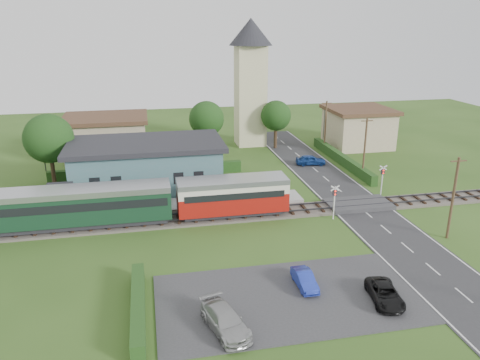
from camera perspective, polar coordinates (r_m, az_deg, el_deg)
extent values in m
plane|color=#2D4C19|center=(42.13, 2.96, -5.26)|extent=(120.00, 120.00, 0.00)
cube|color=#4C443D|center=(43.86, 2.31, -4.10)|extent=(76.00, 3.20, 0.20)
cube|color=#3F3F47|center=(43.10, 2.54, -4.08)|extent=(76.00, 0.08, 0.15)
cube|color=#3F3F47|center=(44.39, 2.09, -3.37)|extent=(76.00, 0.08, 0.15)
cube|color=#28282B|center=(45.49, 15.28, -4.03)|extent=(6.00, 70.00, 0.05)
cube|color=#333335|center=(31.58, 5.79, -14.13)|extent=(17.00, 9.00, 0.08)
cube|color=#333335|center=(47.07, 14.24, -2.89)|extent=(6.20, 3.40, 0.45)
cube|color=gray|center=(45.66, -10.97, -3.33)|extent=(30.00, 3.00, 0.45)
cube|color=beige|center=(45.90, -21.10, -2.27)|extent=(2.00, 2.00, 2.40)
cube|color=#232328|center=(45.48, -21.29, -0.77)|extent=(2.30, 2.30, 0.15)
cube|color=slate|center=(50.42, -11.25, 1.41)|extent=(15.00, 8.00, 4.80)
cube|color=#232328|center=(49.71, -11.44, 4.33)|extent=(16.00, 9.00, 0.50)
cube|color=#232328|center=(47.09, -11.08, -1.50)|extent=(1.20, 0.12, 2.20)
cube|color=black|center=(46.95, -17.28, -0.40)|extent=(1.00, 0.12, 1.20)
cube|color=black|center=(46.77, -14.85, -0.24)|extent=(1.00, 0.12, 1.20)
cube|color=black|center=(46.75, -7.51, 0.23)|extent=(1.00, 0.12, 1.20)
cube|color=black|center=(46.91, -5.07, 0.39)|extent=(1.00, 0.12, 1.20)
cube|color=#232328|center=(43.18, -0.92, -3.76)|extent=(9.00, 2.20, 0.50)
cube|color=#9A130D|center=(42.81, -0.93, -2.52)|extent=(10.00, 2.80, 1.80)
cube|color=beige|center=(42.37, -0.94, -0.95)|extent=(10.00, 2.82, 0.90)
cube|color=black|center=(42.49, -0.93, -1.39)|extent=(9.00, 2.88, 0.60)
cube|color=#9DA0A5|center=(42.16, -0.94, -0.12)|extent=(10.00, 2.90, 0.45)
cube|color=#232328|center=(43.03, -19.09, -4.94)|extent=(15.20, 2.20, 0.50)
cube|color=#12321F|center=(42.48, -19.30, -3.09)|extent=(16.00, 2.80, 2.60)
cube|color=black|center=(42.34, -19.36, -2.58)|extent=(15.40, 2.86, 0.70)
cube|color=#9DA0A5|center=(42.00, -19.50, -1.31)|extent=(16.00, 2.90, 0.50)
cube|color=beige|center=(67.63, 1.27, 10.16)|extent=(4.00, 4.00, 14.00)
cone|color=#232328|center=(66.88, 1.32, 17.64)|extent=(6.00, 6.00, 3.60)
cube|color=tan|center=(64.12, -15.92, 4.86)|extent=(10.00, 8.00, 5.00)
cube|color=#472D1E|center=(63.55, -16.14, 7.27)|extent=(10.80, 8.80, 0.50)
cube|color=tan|center=(69.63, 14.19, 6.08)|extent=(8.00, 8.00, 5.00)
cube|color=#472D1E|center=(69.11, 14.37, 8.30)|extent=(8.80, 8.80, 0.50)
cube|color=#193814|center=(30.18, -12.31, -14.96)|extent=(0.80, 9.00, 1.20)
cube|color=#193814|center=(60.67, 12.27, 2.53)|extent=(0.80, 18.00, 1.20)
cube|color=#193814|center=(55.23, -11.20, 1.04)|extent=(22.00, 0.80, 1.30)
cylinder|color=#332316|center=(54.35, -21.86, 1.29)|extent=(0.44, 0.44, 4.12)
sphere|color=#143311|center=(53.52, -22.29, 4.70)|extent=(5.20, 5.20, 5.20)
cylinder|color=#332316|center=(62.59, -4.03, 4.67)|extent=(0.44, 0.44, 3.85)
sphere|color=#143311|center=(61.91, -4.10, 7.47)|extent=(4.60, 4.60, 4.60)
cylinder|color=#332316|center=(66.50, 4.34, 5.39)|extent=(0.44, 0.44, 3.58)
sphere|color=#143311|center=(65.89, 4.40, 7.83)|extent=(4.20, 4.20, 4.20)
cylinder|color=#473321|center=(41.67, 24.51, -2.10)|extent=(0.22, 0.22, 7.00)
cube|color=#473321|center=(40.73, 25.12, 2.11)|extent=(1.40, 0.10, 0.10)
cylinder|color=#473321|center=(54.69, 14.95, 3.70)|extent=(0.22, 0.22, 7.00)
cube|color=#473321|center=(53.98, 15.24, 6.97)|extent=(1.40, 0.10, 0.10)
cylinder|color=#473321|center=(65.33, 10.37, 6.43)|extent=(0.22, 0.22, 7.00)
cube|color=#473321|center=(64.73, 10.54, 9.20)|extent=(1.40, 0.10, 0.10)
cylinder|color=silver|center=(43.15, 11.39, -2.86)|extent=(0.12, 0.12, 3.00)
cube|color=#232328|center=(42.77, 11.49, -1.49)|extent=(0.35, 0.18, 0.55)
sphere|color=#FF190C|center=(42.61, 11.56, -1.36)|extent=(0.14, 0.14, 0.14)
sphere|color=#FF190C|center=(42.71, 11.54, -1.74)|extent=(0.14, 0.14, 0.14)
cube|color=silver|center=(42.63, 11.52, -0.99)|extent=(0.84, 0.05, 0.55)
cube|color=silver|center=(42.63, 11.52, -0.99)|extent=(0.84, 0.05, 0.55)
cylinder|color=silver|center=(50.23, 16.91, -0.20)|extent=(0.12, 0.12, 3.00)
cube|color=#232328|center=(49.90, 17.03, 0.99)|extent=(0.35, 0.18, 0.55)
sphere|color=#FF190C|center=(49.76, 17.11, 1.12)|extent=(0.14, 0.14, 0.14)
sphere|color=#FF190C|center=(49.85, 17.07, 0.79)|extent=(0.14, 0.14, 0.14)
cube|color=silver|center=(49.79, 17.07, 1.43)|extent=(0.84, 0.05, 0.55)
cube|color=silver|center=(49.79, 17.07, 1.43)|extent=(0.84, 0.05, 0.55)
cylinder|color=#3F3F47|center=(60.31, -22.86, 3.24)|extent=(0.14, 0.14, 5.00)
sphere|color=orange|center=(59.75, -23.16, 5.55)|extent=(0.30, 0.30, 0.30)
cylinder|color=#3F3F47|center=(70.73, 10.21, 6.55)|extent=(0.14, 0.14, 5.00)
sphere|color=orange|center=(70.25, 10.32, 8.54)|extent=(0.30, 0.30, 0.30)
imported|color=navy|center=(59.22, 8.61, 2.43)|extent=(3.89, 2.03, 1.26)
imported|color=#1F31A3|center=(32.60, 7.88, -11.92)|extent=(1.10, 3.15, 1.04)
imported|color=#A2A2A2|center=(28.29, -1.81, -16.75)|extent=(2.92, 4.72, 1.28)
imported|color=black|center=(32.17, 17.25, -13.11)|extent=(2.36, 4.03, 1.05)
imported|color=gray|center=(45.98, -0.17, -1.37)|extent=(0.70, 0.54, 1.69)
imported|color=gray|center=(46.26, -20.85, -2.39)|extent=(1.05, 1.15, 1.92)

